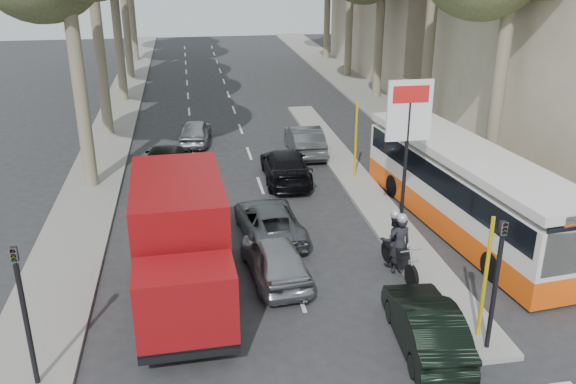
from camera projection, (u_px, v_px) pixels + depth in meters
name	position (u px, v px, depth m)	size (l,w,h in m)	color
ground	(346.00, 330.00, 16.21)	(120.00, 120.00, 0.00)	#28282B
sidewalk_right	(376.00, 101.00, 40.42)	(3.20, 70.00, 0.12)	gray
median_left	(123.00, 101.00, 40.60)	(2.40, 64.00, 0.12)	gray
traffic_island	(354.00, 178.00, 26.76)	(1.50, 26.00, 0.16)	gray
billboard	(407.00, 137.00, 19.92)	(1.50, 12.10, 5.60)	yellow
traffic_light_island	(498.00, 264.00, 14.42)	(0.16, 0.41, 3.60)	black
traffic_light_left	(21.00, 294.00, 13.20)	(0.16, 0.41, 3.60)	black
silver_hatchback	(275.00, 258.00, 18.57)	(1.60, 3.98, 1.36)	#9A9CA2
dark_hatchback	(426.00, 324.00, 15.33)	(1.38, 3.96, 1.30)	black
queue_car_a	(269.00, 221.00, 21.29)	(1.99, 4.32, 1.20)	#52565A
queue_car_b	(285.00, 166.00, 26.46)	(1.91, 4.70, 1.36)	black
queue_car_c	(195.00, 132.00, 31.64)	(1.48, 3.69, 1.26)	#9C9FA4
queue_car_d	(304.00, 140.00, 29.96)	(1.51, 4.32, 1.42)	#4B4E52
queue_car_e	(166.00, 161.00, 27.03)	(1.95, 4.81, 1.40)	black
red_truck	(181.00, 242.00, 16.95)	(2.70, 6.61, 3.48)	black
city_bus	(466.00, 187.00, 21.64)	(3.69, 11.54, 2.99)	#F2510D
motorcycle	(397.00, 243.00, 18.93)	(0.94, 2.40, 2.04)	black
pedestrian_near	(461.00, 167.00, 25.18)	(1.12, 0.55, 1.91)	#43334D
pedestrian_far	(517.00, 187.00, 23.53)	(0.99, 0.44, 1.53)	#69594E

